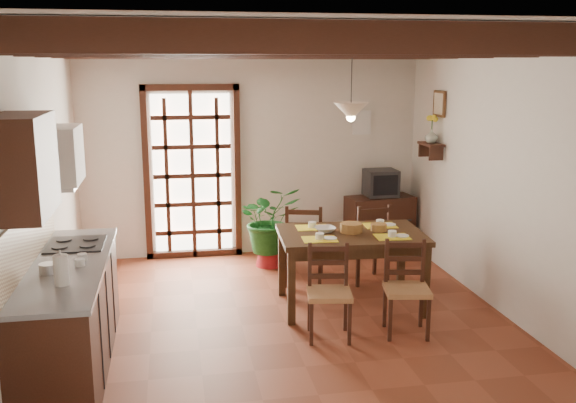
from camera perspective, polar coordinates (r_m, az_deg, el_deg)
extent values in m
plane|color=brown|center=(6.54, -0.24, -10.68)|extent=(5.00, 5.00, 0.00)
cube|color=silver|center=(8.57, -3.20, 4.53)|extent=(4.50, 0.02, 2.80)
cube|color=silver|center=(3.76, 6.49, -5.52)|extent=(4.50, 0.02, 2.80)
cube|color=silver|center=(6.15, -21.35, 0.67)|extent=(0.02, 5.00, 2.80)
cube|color=silver|center=(6.88, 18.54, 2.02)|extent=(0.02, 5.00, 2.80)
cube|color=white|center=(6.03, -0.26, 14.66)|extent=(4.50, 5.00, 0.02)
cube|color=black|center=(3.97, 5.24, 14.31)|extent=(4.50, 0.14, 0.20)
cube|color=black|center=(4.79, 2.47, 13.98)|extent=(4.50, 0.14, 0.20)
cube|color=black|center=(5.61, 0.52, 13.72)|extent=(4.50, 0.14, 0.20)
cube|color=black|center=(6.44, -0.93, 13.53)|extent=(4.50, 0.14, 0.20)
cube|color=black|center=(7.27, -2.05, 13.37)|extent=(4.50, 0.14, 0.20)
cube|color=black|center=(8.10, -2.94, 13.24)|extent=(4.50, 0.14, 0.20)
cube|color=white|center=(8.54, -8.50, 2.36)|extent=(1.01, 0.02, 2.11)
cube|color=#32180F|center=(8.38, -8.73, 10.00)|extent=(1.26, 0.10, 0.08)
cube|color=#32180F|center=(8.50, -12.46, 2.15)|extent=(0.08, 0.10, 2.28)
cube|color=#32180F|center=(8.53, -4.52, 2.44)|extent=(0.08, 0.10, 2.28)
cube|color=#32180F|center=(8.48, -8.48, 2.28)|extent=(1.01, 0.03, 2.02)
cube|color=#32180F|center=(5.80, -18.75, -9.73)|extent=(0.60, 2.20, 0.88)
cube|color=slate|center=(5.65, -19.07, -5.39)|extent=(0.64, 2.25, 0.04)
cube|color=tan|center=(5.64, -22.10, -3.21)|extent=(0.02, 2.20, 0.50)
cube|color=#32180F|center=(4.79, -22.55, 2.97)|extent=(0.35, 0.80, 0.70)
cube|color=white|center=(6.01, -19.82, 3.92)|extent=(0.38, 0.60, 0.50)
cube|color=silver|center=(6.05, -19.63, 1.39)|extent=(0.32, 0.55, 0.04)
cube|color=black|center=(6.16, -18.35, -3.64)|extent=(0.50, 0.55, 0.02)
cylinder|color=white|center=(5.08, -19.51, -5.82)|extent=(0.11, 0.11, 0.24)
cylinder|color=silver|center=(5.41, -20.54, -5.69)|extent=(0.14, 0.14, 0.10)
cube|color=#392312|center=(6.74, 5.63, -2.97)|extent=(1.55, 1.04, 0.05)
cube|color=#392312|center=(6.76, 5.61, -3.62)|extent=(1.39, 0.94, 0.11)
cube|color=#392312|center=(7.41, 10.03, -4.96)|extent=(0.08, 0.08, 0.76)
cube|color=#392312|center=(7.14, -0.56, -5.43)|extent=(0.08, 0.08, 0.76)
cube|color=#392312|center=(6.66, 12.13, -7.02)|extent=(0.08, 0.08, 0.76)
cube|color=#392312|center=(6.36, 0.30, -7.69)|extent=(0.08, 0.08, 0.76)
cube|color=#A77347|center=(6.05, 3.69, -8.19)|extent=(0.46, 0.45, 0.05)
cube|color=#32180F|center=(6.13, 3.58, -5.70)|extent=(0.41, 0.10, 0.45)
cube|color=#32180F|center=(6.13, 3.66, -10.11)|extent=(0.44, 0.42, 0.44)
cube|color=#A77347|center=(6.22, 10.53, -7.72)|extent=(0.48, 0.46, 0.05)
cube|color=#32180F|center=(6.31, 10.34, -5.27)|extent=(0.41, 0.11, 0.45)
cube|color=#32180F|center=(6.30, 10.45, -9.62)|extent=(0.45, 0.44, 0.44)
cube|color=#A77347|center=(7.49, 1.48, -3.80)|extent=(0.54, 0.53, 0.05)
cube|color=#32180F|center=(7.26, 1.40, -2.35)|extent=(0.44, 0.16, 0.49)
cube|color=#32180F|center=(7.56, 1.47, -5.53)|extent=(0.52, 0.50, 0.48)
cube|color=#A77347|center=(7.64, 7.04, -3.61)|extent=(0.49, 0.47, 0.05)
cube|color=#32180F|center=(7.42, 7.65, -2.17)|extent=(0.44, 0.09, 0.48)
cube|color=#32180F|center=(7.71, 7.00, -5.30)|extent=(0.47, 0.45, 0.47)
cube|color=yellow|center=(6.41, 3.00, -2.95)|extent=(0.34, 0.26, 0.01)
cube|color=yellow|center=(6.62, 9.31, -2.61)|extent=(0.34, 0.26, 0.01)
cube|color=yellow|center=(6.85, 2.10, -1.94)|extent=(0.34, 0.26, 0.01)
cube|color=yellow|center=(7.05, 8.04, -1.66)|extent=(0.34, 0.26, 0.01)
cylinder|color=olive|center=(6.71, 5.65, -1.89)|extent=(0.23, 0.23, 0.10)
imported|color=white|center=(6.73, 3.32, -2.49)|extent=(0.24, 0.24, 0.05)
cube|color=#32180F|center=(8.88, 8.13, -1.99)|extent=(0.95, 0.53, 0.77)
cube|color=black|center=(8.75, 8.24, 1.66)|extent=(0.42, 0.38, 0.36)
cube|color=black|center=(8.58, 8.64, 1.43)|extent=(0.34, 0.03, 0.27)
cube|color=white|center=(8.82, 6.57, 6.98)|extent=(0.25, 0.03, 0.32)
cone|color=maroon|center=(8.24, -1.65, -4.96)|extent=(0.35, 0.35, 0.22)
imported|color=#144C19|center=(8.12, -1.67, -1.86)|extent=(2.26, 2.02, 2.24)
cube|color=#32180F|center=(8.24, 12.60, 5.00)|extent=(0.20, 0.42, 0.03)
cube|color=#32180F|center=(8.10, 13.04, 4.21)|extent=(0.18, 0.03, 0.18)
cube|color=#32180F|center=(8.41, 12.13, 4.54)|extent=(0.18, 0.03, 0.18)
imported|color=#B2BFB2|center=(8.23, 12.63, 5.69)|extent=(0.15, 0.15, 0.15)
sphere|color=yellow|center=(8.21, 12.70, 7.14)|extent=(0.14, 0.14, 0.14)
cylinder|color=#144C19|center=(8.22, 12.65, 6.10)|extent=(0.01, 0.01, 0.28)
cube|color=brown|center=(8.23, 13.32, 8.46)|extent=(0.03, 0.32, 0.32)
cube|color=#C3B292|center=(8.22, 13.22, 8.46)|extent=(0.01, 0.26, 0.26)
cylinder|color=black|center=(6.60, 5.69, 11.35)|extent=(0.01, 0.01, 0.70)
cone|color=beige|center=(6.62, 5.62, 8.15)|extent=(0.36, 0.36, 0.14)
sphere|color=#FFD88C|center=(6.63, 5.61, 7.46)|extent=(0.09, 0.09, 0.09)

